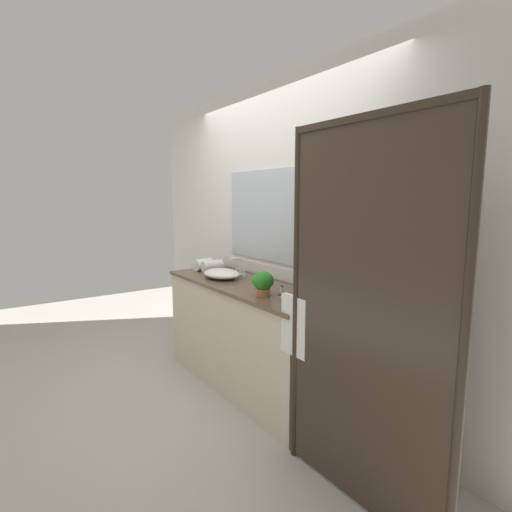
# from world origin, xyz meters

# --- Properties ---
(ground_plane) EXTENTS (8.00, 8.00, 0.00)m
(ground_plane) POSITION_xyz_m (0.00, 0.00, 0.00)
(ground_plane) COLOR #B7B2A8
(wall_back_with_mirror) EXTENTS (4.40, 0.06, 2.60)m
(wall_back_with_mirror) POSITION_xyz_m (0.00, 0.34, 1.30)
(wall_back_with_mirror) COLOR silver
(wall_back_with_mirror) RESTS_ON ground_plane
(vanity_cabinet) EXTENTS (1.80, 0.58, 0.90)m
(vanity_cabinet) POSITION_xyz_m (0.00, 0.01, 0.45)
(vanity_cabinet) COLOR beige
(vanity_cabinet) RESTS_ON ground_plane
(shower_enclosure) EXTENTS (1.20, 0.59, 2.00)m
(shower_enclosure) POSITION_xyz_m (1.27, -0.19, 1.02)
(shower_enclosure) COLOR #2D2319
(shower_enclosure) RESTS_ON ground_plane
(sink_basin) EXTENTS (0.39, 0.29, 0.08)m
(sink_basin) POSITION_xyz_m (-0.31, -0.05, 0.94)
(sink_basin) COLOR white
(sink_basin) RESTS_ON vanity_cabinet
(faucet) EXTENTS (0.17, 0.13, 0.17)m
(faucet) POSITION_xyz_m (-0.31, 0.14, 0.96)
(faucet) COLOR silver
(faucet) RESTS_ON vanity_cabinet
(potted_plant) EXTENTS (0.16, 0.16, 0.18)m
(potted_plant) POSITION_xyz_m (0.41, -0.12, 1.00)
(potted_plant) COLOR #B77A51
(potted_plant) RESTS_ON vanity_cabinet
(amenity_bottle_shampoo) EXTENTS (0.03, 0.03, 0.09)m
(amenity_bottle_shampoo) POSITION_xyz_m (0.62, 0.11, 0.94)
(amenity_bottle_shampoo) COLOR #4C7056
(amenity_bottle_shampoo) RESTS_ON vanity_cabinet
(amenity_bottle_lotion) EXTENTS (0.02, 0.02, 0.09)m
(amenity_bottle_lotion) POSITION_xyz_m (0.54, -0.05, 0.94)
(amenity_bottle_lotion) COLOR silver
(amenity_bottle_lotion) RESTS_ON vanity_cabinet
(rolled_towel_near_edge) EXTENTS (0.15, 0.20, 0.11)m
(rolled_towel_near_edge) POSITION_xyz_m (-0.76, 0.00, 0.96)
(rolled_towel_near_edge) COLOR white
(rolled_towel_near_edge) RESTS_ON vanity_cabinet
(rolled_towel_middle) EXTENTS (0.11, 0.20, 0.11)m
(rolled_towel_middle) POSITION_xyz_m (-0.65, 0.04, 0.95)
(rolled_towel_middle) COLOR white
(rolled_towel_middle) RESTS_ON vanity_cabinet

